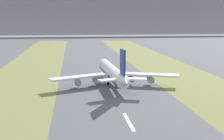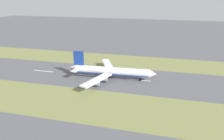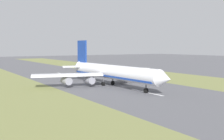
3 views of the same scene
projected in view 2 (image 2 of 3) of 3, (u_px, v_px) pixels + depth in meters
name	position (u px, v px, depth m)	size (l,w,h in m)	color
ground_plane	(118.00, 78.00, 167.39)	(800.00, 800.00, 0.00)	#56565B
grass_median_west	(128.00, 61.00, 208.46)	(40.00, 600.00, 0.01)	olive
grass_median_east	(100.00, 106.00, 126.32)	(40.00, 600.00, 0.01)	olive
centreline_dash_near	(43.00, 71.00, 182.37)	(1.20, 18.00, 0.01)	silver
centreline_dash_mid	(88.00, 75.00, 172.99)	(1.20, 18.00, 0.01)	silver
centreline_dash_far	(139.00, 80.00, 163.61)	(1.20, 18.00, 0.01)	silver
airplane_main_jet	(110.00, 71.00, 164.60)	(64.06, 67.19, 20.20)	white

